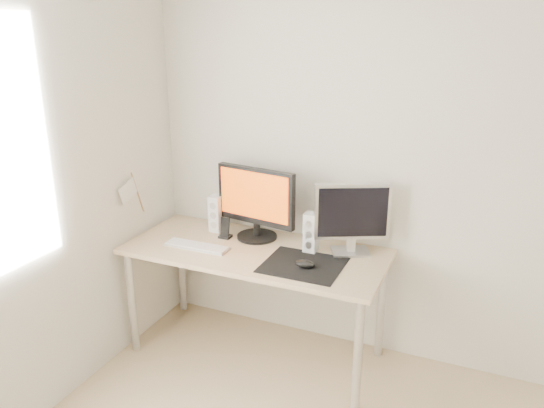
% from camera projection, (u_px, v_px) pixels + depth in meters
% --- Properties ---
extents(wall_back, '(3.50, 0.00, 3.50)m').
position_uv_depth(wall_back, '(427.00, 169.00, 3.05)').
color(wall_back, silver).
rests_on(wall_back, ground).
extents(mousepad, '(0.45, 0.40, 0.00)m').
position_uv_depth(mousepad, '(303.00, 265.00, 3.03)').
color(mousepad, black).
rests_on(mousepad, desk).
extents(mouse, '(0.12, 0.07, 0.04)m').
position_uv_depth(mouse, '(305.00, 264.00, 2.99)').
color(mouse, black).
rests_on(mouse, mousepad).
extents(desk, '(1.60, 0.70, 0.73)m').
position_uv_depth(desk, '(255.00, 261.00, 3.27)').
color(desk, '#D1B587').
rests_on(desk, ground).
extents(main_monitor, '(0.55, 0.30, 0.47)m').
position_uv_depth(main_monitor, '(256.00, 201.00, 3.34)').
color(main_monitor, black).
rests_on(main_monitor, desk).
extents(second_monitor, '(0.42, 0.24, 0.43)m').
position_uv_depth(second_monitor, '(352.00, 215.00, 3.12)').
color(second_monitor, '#B6B6B8').
rests_on(second_monitor, desk).
extents(speaker_left, '(0.08, 0.09, 0.24)m').
position_uv_depth(speaker_left, '(216.00, 214.00, 3.51)').
color(speaker_left, white).
rests_on(speaker_left, desk).
extents(speaker_right, '(0.08, 0.09, 0.24)m').
position_uv_depth(speaker_right, '(311.00, 232.00, 3.19)').
color(speaker_right, silver).
rests_on(speaker_right, desk).
extents(keyboard, '(0.42, 0.12, 0.02)m').
position_uv_depth(keyboard, '(197.00, 246.00, 3.28)').
color(keyboard, '#B8B8BA').
rests_on(keyboard, desk).
extents(phone_dock, '(0.08, 0.06, 0.14)m').
position_uv_depth(phone_dock, '(225.00, 232.00, 3.42)').
color(phone_dock, black).
rests_on(phone_dock, desk).
extents(pennant, '(0.01, 0.23, 0.29)m').
position_uv_depth(pennant, '(131.00, 191.00, 3.32)').
color(pennant, '#A57F54').
rests_on(pennant, wall_left).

